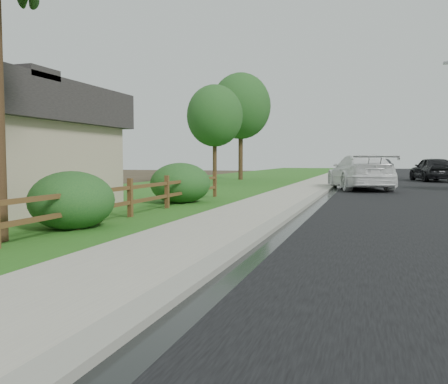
% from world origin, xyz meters
% --- Properties ---
extents(ground, '(120.00, 120.00, 0.00)m').
position_xyz_m(ground, '(0.00, 0.00, 0.00)').
color(ground, '#352B1D').
extents(road, '(8.00, 90.00, 0.02)m').
position_xyz_m(road, '(4.60, 35.00, 0.01)').
color(road, black).
rests_on(road, ground).
extents(curb, '(0.40, 90.00, 0.12)m').
position_xyz_m(curb, '(0.40, 35.00, 0.06)').
color(curb, gray).
rests_on(curb, ground).
extents(wet_gutter, '(0.50, 90.00, 0.00)m').
position_xyz_m(wet_gutter, '(0.75, 35.00, 0.02)').
color(wet_gutter, black).
rests_on(wet_gutter, road).
extents(sidewalk, '(2.20, 90.00, 0.10)m').
position_xyz_m(sidewalk, '(-0.90, 35.00, 0.05)').
color(sidewalk, '#9F9A8B').
rests_on(sidewalk, ground).
extents(grass_strip, '(1.60, 90.00, 0.06)m').
position_xyz_m(grass_strip, '(-2.80, 35.00, 0.03)').
color(grass_strip, '#275518').
rests_on(grass_strip, ground).
extents(lawn_near, '(9.00, 90.00, 0.04)m').
position_xyz_m(lawn_near, '(-8.00, 35.00, 0.02)').
color(lawn_near, '#275518').
rests_on(lawn_near, ground).
extents(ranch_fence, '(0.12, 16.92, 1.10)m').
position_xyz_m(ranch_fence, '(-3.60, 6.40, 0.62)').
color(ranch_fence, '#542A1C').
rests_on(ranch_fence, ground).
extents(white_suv, '(4.08, 6.73, 1.83)m').
position_xyz_m(white_suv, '(2.00, 22.26, 0.93)').
color(white_suv, white).
rests_on(white_suv, road).
extents(dark_car_mid, '(3.04, 5.44, 1.75)m').
position_xyz_m(dark_car_mid, '(6.75, 33.33, 0.89)').
color(dark_car_mid, black).
rests_on(dark_car_mid, road).
extents(dark_car_far, '(3.41, 5.20, 1.62)m').
position_xyz_m(dark_car_far, '(2.81, 40.26, 0.83)').
color(dark_car_far, black).
rests_on(dark_car_far, road).
extents(boulder, '(1.03, 0.82, 0.63)m').
position_xyz_m(boulder, '(-3.90, 6.03, 0.32)').
color(boulder, brown).
rests_on(boulder, ground).
extents(shrub_b, '(2.19, 2.19, 1.35)m').
position_xyz_m(shrub_b, '(-3.90, 5.42, 0.67)').
color(shrub_b, '#1A491E').
rests_on(shrub_b, ground).
extents(shrub_d, '(2.23, 2.23, 1.48)m').
position_xyz_m(shrub_d, '(-3.99, 12.05, 0.74)').
color(shrub_d, '#1A491E').
rests_on(shrub_d, ground).
extents(tree_near_left, '(3.57, 3.57, 6.32)m').
position_xyz_m(tree_near_left, '(-7.00, 24.97, 4.35)').
color(tree_near_left, '#3B2418').
rests_on(tree_near_left, ground).
extents(tree_mid_left, '(4.54, 4.54, 8.13)m').
position_xyz_m(tree_mid_left, '(-7.00, 31.22, 5.61)').
color(tree_mid_left, '#3B2418').
rests_on(tree_mid_left, ground).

